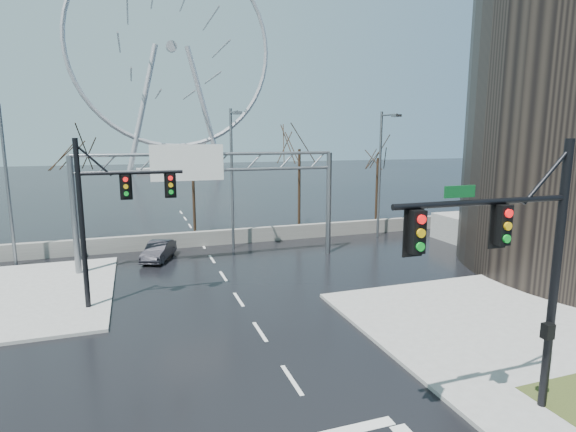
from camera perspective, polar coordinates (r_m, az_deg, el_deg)
name	(u,v)px	position (r m, az deg, el deg)	size (l,w,h in m)	color
ground	(292,380)	(16.03, 0.48, -20.09)	(260.00, 260.00, 0.00)	black
sidewalk_right_ext	(487,317)	(22.47, 23.94, -11.66)	(12.00, 10.00, 0.15)	gray
sidewalk_far	(8,297)	(27.06, -32.01, -8.68)	(10.00, 12.00, 0.15)	gray
barrier_wall	(203,238)	(34.22, -10.77, -2.82)	(52.00, 0.50, 1.10)	slate
signal_mast_near	(521,256)	(13.68, 27.52, -4.52)	(5.52, 0.41, 8.00)	black
signal_mast_far	(107,208)	(22.30, -21.97, 1.01)	(4.72, 0.41, 8.00)	black
sign_gantry	(206,183)	(28.50, -10.34, 4.08)	(16.36, 0.40, 7.60)	slate
streetlight_left	(5,173)	(32.16, -32.31, 4.62)	(0.50, 2.55, 10.00)	slate
streetlight_mid	(233,168)	(32.00, -7.04, 6.07)	(0.50, 2.55, 10.00)	slate
streetlight_right	(382,165)	(36.44, 11.87, 6.40)	(0.50, 2.55, 10.00)	slate
tree_left	(70,165)	(36.89, -25.91, 5.79)	(3.75, 3.75, 7.50)	black
tree_center	(193,172)	(37.96, -12.00, 5.45)	(3.25, 3.25, 6.50)	black
tree_right	(299,158)	(39.07, 1.45, 7.32)	(3.90, 3.90, 7.80)	black
tree_far_right	(378,166)	(43.00, 11.31, 6.30)	(3.40, 3.40, 6.80)	black
ferris_wheel	(172,55)	(110.00, -14.54, 19.15)	(45.00, 6.00, 50.91)	gray
car	(159,251)	(31.00, -16.10, -4.25)	(1.32, 3.77, 1.24)	black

